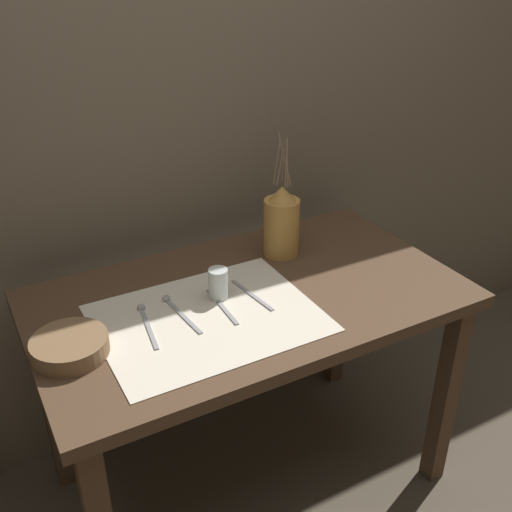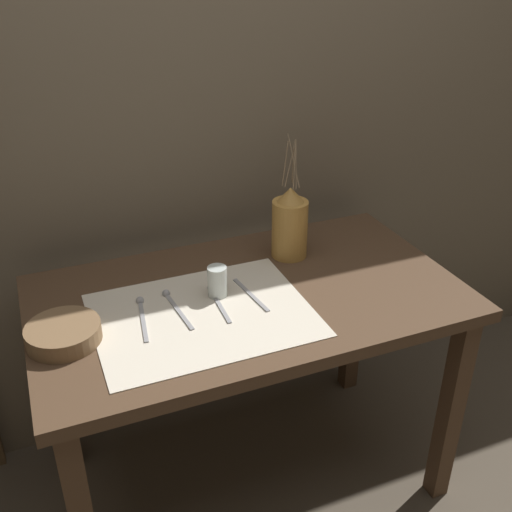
% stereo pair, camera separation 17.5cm
% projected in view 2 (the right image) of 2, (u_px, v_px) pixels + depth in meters
% --- Properties ---
extents(ground_plane, '(12.00, 12.00, 0.00)m').
position_uv_depth(ground_plane, '(249.00, 475.00, 2.17)').
color(ground_plane, brown).
extents(stone_wall_back, '(7.00, 0.06, 2.40)m').
position_uv_depth(stone_wall_back, '(194.00, 115.00, 1.99)').
color(stone_wall_back, '#6B5E4C').
rests_on(stone_wall_back, ground_plane).
extents(wooden_table, '(1.28, 0.74, 0.78)m').
position_uv_depth(wooden_table, '(248.00, 322.00, 1.85)').
color(wooden_table, '#4C3523').
rests_on(wooden_table, ground_plane).
extents(linen_cloth, '(0.61, 0.47, 0.00)m').
position_uv_depth(linen_cloth, '(203.00, 315.00, 1.69)').
color(linen_cloth, beige).
rests_on(linen_cloth, wooden_table).
extents(pitcher_with_flowers, '(0.12, 0.12, 0.42)m').
position_uv_depth(pitcher_with_flowers, '(290.00, 225.00, 1.96)').
color(pitcher_with_flowers, '#B7843D').
rests_on(pitcher_with_flowers, wooden_table).
extents(wooden_bowl, '(0.20, 0.20, 0.05)m').
position_uv_depth(wooden_bowl, '(64.00, 334.00, 1.57)').
color(wooden_bowl, brown).
rests_on(wooden_bowl, wooden_table).
extents(glass_tumbler_near, '(0.06, 0.06, 0.09)m').
position_uv_depth(glass_tumbler_near, '(217.00, 281.00, 1.76)').
color(glass_tumbler_near, silver).
rests_on(glass_tumbler_near, wooden_table).
extents(spoon_outer, '(0.05, 0.22, 0.02)m').
position_uv_depth(spoon_outer, '(141.00, 309.00, 1.71)').
color(spoon_outer, '#939399').
rests_on(spoon_outer, wooden_table).
extents(spoon_inner, '(0.04, 0.22, 0.02)m').
position_uv_depth(spoon_inner, '(171.00, 301.00, 1.75)').
color(spoon_inner, '#939399').
rests_on(spoon_inner, wooden_table).
extents(knife_center, '(0.02, 0.21, 0.00)m').
position_uv_depth(knife_center, '(219.00, 304.00, 1.74)').
color(knife_center, '#939399').
rests_on(knife_center, wooden_table).
extents(fork_outer, '(0.04, 0.20, 0.00)m').
position_uv_depth(fork_outer, '(252.00, 294.00, 1.78)').
color(fork_outer, '#939399').
rests_on(fork_outer, wooden_table).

